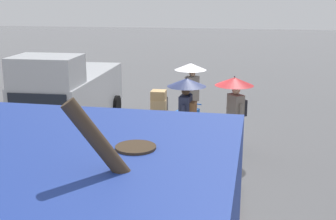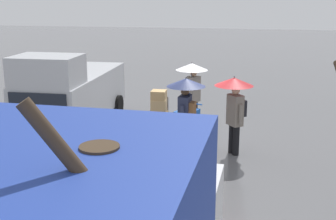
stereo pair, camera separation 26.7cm
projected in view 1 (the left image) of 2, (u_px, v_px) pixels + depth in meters
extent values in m
plane|color=#5B5B5E|center=(183.00, 140.00, 13.31)|extent=(90.00, 90.00, 0.00)
cylinder|color=silver|center=(50.00, 198.00, 9.50)|extent=(1.40, 1.40, 0.01)
cube|color=#B7BABF|center=(73.00, 95.00, 14.43)|extent=(2.09, 5.25, 1.40)
cube|color=#B7BABF|center=(46.00, 71.00, 12.33)|extent=(1.87, 1.44, 0.84)
cube|color=black|center=(37.00, 105.00, 11.85)|extent=(1.66, 0.10, 0.63)
cube|color=#232326|center=(40.00, 143.00, 12.08)|extent=(1.96, 0.21, 0.24)
cylinder|color=black|center=(87.00, 132.00, 12.93)|extent=(0.26, 0.73, 0.72)
cylinder|color=black|center=(24.00, 129.00, 13.21)|extent=(0.26, 0.73, 0.72)
cylinder|color=black|center=(116.00, 105.00, 16.01)|extent=(0.26, 0.73, 0.72)
cylinder|color=black|center=(64.00, 103.00, 16.30)|extent=(0.26, 0.73, 0.72)
cube|color=black|center=(149.00, 199.00, 5.69)|extent=(1.98, 0.11, 0.81)
cube|color=#1951B2|center=(186.00, 119.00, 13.35)|extent=(0.75, 0.89, 0.56)
cube|color=#1951B2|center=(186.00, 134.00, 13.46)|extent=(0.67, 0.80, 0.04)
cylinder|color=#1951B2|center=(193.00, 103.00, 13.60)|extent=(0.56, 0.23, 0.04)
sphere|color=black|center=(188.00, 140.00, 13.13)|extent=(0.10, 0.10, 0.10)
sphere|color=black|center=(175.00, 138.00, 13.33)|extent=(0.10, 0.10, 0.10)
sphere|color=black|center=(197.00, 135.00, 13.64)|extent=(0.10, 0.10, 0.10)
sphere|color=black|center=(185.00, 133.00, 13.84)|extent=(0.10, 0.10, 0.10)
cylinder|color=#E0668E|center=(183.00, 116.00, 13.27)|extent=(0.16, 0.29, 0.69)
cube|color=#515156|center=(159.00, 135.00, 13.13)|extent=(0.51, 0.63, 0.03)
cylinder|color=#515156|center=(167.00, 114.00, 13.25)|extent=(0.04, 0.04, 1.10)
cylinder|color=#515156|center=(153.00, 114.00, 13.30)|extent=(0.04, 0.04, 1.10)
cylinder|color=black|center=(168.00, 136.00, 13.42)|extent=(0.06, 0.20, 0.20)
cylinder|color=black|center=(152.00, 135.00, 13.47)|extent=(0.06, 0.20, 0.20)
cube|color=#A37F51|center=(159.00, 129.00, 13.08)|extent=(0.46, 0.46, 0.34)
cube|color=tan|center=(159.00, 118.00, 13.00)|extent=(0.51, 0.54, 0.34)
cube|color=tan|center=(159.00, 106.00, 12.90)|extent=(0.47, 0.49, 0.38)
cube|color=tan|center=(159.00, 95.00, 12.82)|extent=(0.43, 0.42, 0.27)
cylinder|color=black|center=(193.00, 113.00, 14.79)|extent=(0.18, 0.18, 0.82)
cylinder|color=black|center=(190.00, 114.00, 14.64)|extent=(0.18, 0.18, 0.82)
cube|color=slate|center=(192.00, 89.00, 14.50)|extent=(0.46, 0.52, 0.84)
sphere|color=tan|center=(192.00, 73.00, 14.36)|extent=(0.22, 0.22, 0.22)
cylinder|color=slate|center=(197.00, 89.00, 14.71)|extent=(0.10, 0.10, 0.55)
cylinder|color=slate|center=(189.00, 83.00, 14.30)|extent=(0.31, 0.24, 0.50)
cylinder|color=#333338|center=(190.00, 78.00, 14.33)|extent=(0.02, 0.02, 0.86)
cone|color=white|center=(190.00, 66.00, 14.23)|extent=(1.04, 1.04, 0.22)
sphere|color=#333338|center=(191.00, 62.00, 14.20)|extent=(0.04, 0.04, 0.04)
cylinder|color=black|center=(184.00, 142.00, 11.90)|extent=(0.18, 0.18, 0.82)
cylinder|color=black|center=(186.00, 139.00, 12.09)|extent=(0.18, 0.18, 0.82)
cube|color=#282D47|center=(185.00, 111.00, 11.78)|extent=(0.32, 0.47, 0.84)
sphere|color=brown|center=(186.00, 91.00, 11.65)|extent=(0.22, 0.22, 0.22)
cylinder|color=#282D47|center=(183.00, 115.00, 11.55)|extent=(0.10, 0.10, 0.55)
cylinder|color=#282D47|center=(186.00, 101.00, 11.90)|extent=(0.31, 0.13, 0.50)
cylinder|color=#333338|center=(186.00, 96.00, 11.78)|extent=(0.02, 0.02, 0.86)
cone|color=navy|center=(187.00, 82.00, 11.68)|extent=(1.04, 1.04, 0.22)
sphere|color=#333338|center=(187.00, 77.00, 11.65)|extent=(0.04, 0.04, 0.04)
cube|color=brown|center=(193.00, 110.00, 11.72)|extent=(0.19, 0.31, 0.44)
cylinder|color=black|center=(236.00, 140.00, 12.04)|extent=(0.18, 0.18, 0.82)
cylinder|color=black|center=(232.00, 138.00, 12.21)|extent=(0.18, 0.18, 0.82)
cube|color=slate|center=(235.00, 110.00, 11.91)|extent=(0.49, 0.52, 0.84)
sphere|color=beige|center=(236.00, 90.00, 11.77)|extent=(0.22, 0.22, 0.22)
cylinder|color=slate|center=(241.00, 114.00, 11.70)|extent=(0.10, 0.10, 0.55)
cylinder|color=slate|center=(231.00, 100.00, 12.00)|extent=(0.30, 0.26, 0.50)
cylinder|color=#333338|center=(234.00, 95.00, 11.90)|extent=(0.02, 0.02, 0.86)
cone|color=red|center=(234.00, 81.00, 11.81)|extent=(1.04, 1.04, 0.22)
sphere|color=#333338|center=(235.00, 77.00, 11.77)|extent=(0.04, 0.04, 0.04)
cube|color=black|center=(242.00, 107.00, 11.99)|extent=(0.31, 0.34, 0.44)
cylinder|color=#423323|center=(137.00, 191.00, 2.29)|extent=(0.73, 0.27, 1.01)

